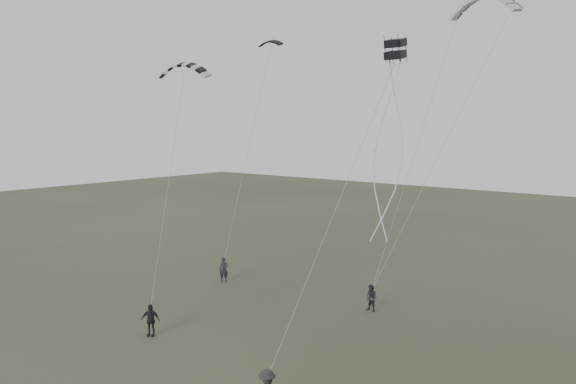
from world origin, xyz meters
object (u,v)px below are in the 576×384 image
Objects in this scene: flyer_left at (224,270)px; flyer_center at (150,320)px; flyer_right at (371,298)px; kite_box at (395,49)px; kite_dark_small at (271,41)px; kite_striped at (184,64)px.

flyer_left is 9.78m from flyer_center.
kite_box reaches higher than flyer_right.
kite_dark_small reaches higher than flyer_center.
kite_box is (11.10, 3.41, 12.29)m from flyer_center.
flyer_right is (10.51, 0.90, -0.08)m from flyer_left.
kite_striped is at bearing 164.46° from kite_box.
flyer_left is at bearing 70.07° from kite_striped.
kite_striped is (-3.69, 5.70, 12.89)m from flyer_center.
kite_striped is at bearing -97.05° from kite_dark_small.
kite_dark_small is 0.56× the size of kite_striped.
flyer_center is at bearing -169.66° from kite_box.
kite_dark_small is (-10.34, 3.70, 15.14)m from flyer_right.
flyer_right is 0.88× the size of kite_dark_small.
flyer_center is 14.57m from kite_striped.
flyer_left is 13.26m from kite_striped.
kite_dark_small is at bearing 139.04° from kite_box.
flyer_center is at bearing -118.02° from flyer_right.
flyer_left is at bearing -99.80° from kite_dark_small.
flyer_left is at bearing 153.09° from kite_box.
flyer_left is 1.10× the size of flyer_right.
kite_striped is at bearing -152.37° from flyer_right.
kite_dark_small is 18.23m from kite_box.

